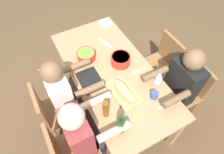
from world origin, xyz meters
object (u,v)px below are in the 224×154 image
(serving_bowl_greens, at_px, (121,59))
(diner_far_center, at_px, (65,94))
(serving_bowl_salad, at_px, (86,55))
(dining_table, at_px, (112,76))
(diner_far_left, at_px, (83,133))
(bread_loaf, at_px, (124,90))
(wine_bottle, at_px, (121,125))
(chair_far_center, at_px, (53,110))
(napkin_stack, at_px, (106,23))
(chair_far_left, at_px, (68,150))
(chair_near_center, at_px, (162,62))
(diner_near_left, at_px, (179,85))
(cup_near_left, at_px, (154,95))
(wine_glass, at_px, (160,76))
(chair_near_left, at_px, (186,89))
(beer_bottle, at_px, (106,109))

(serving_bowl_greens, bearing_deg, diner_far_center, 94.88)
(serving_bowl_salad, bearing_deg, dining_table, -151.72)
(diner_far_left, bearing_deg, bread_loaf, -72.18)
(diner_far_center, bearing_deg, wine_bottle, -153.76)
(diner_far_center, xyz_separation_m, serving_bowl_salad, (0.31, -0.40, 0.09))
(diner_far_left, relative_size, chair_far_center, 1.41)
(wine_bottle, height_order, napkin_stack, wine_bottle)
(chair_far_center, relative_size, serving_bowl_greens, 3.81)
(chair_far_left, bearing_deg, bread_loaf, -76.58)
(chair_near_center, distance_m, chair_far_center, 1.50)
(dining_table, xyz_separation_m, chair_far_center, (0.00, 0.75, -0.17))
(diner_near_left, distance_m, chair_near_center, 0.56)
(chair_far_left, relative_size, cup_near_left, 10.56)
(diner_far_left, xyz_separation_m, chair_far_center, (0.49, 0.18, -0.21))
(chair_near_center, xyz_separation_m, chair_far_left, (-0.49, 1.50, 0.00))
(chair_far_left, height_order, wine_glass, wine_glass)
(cup_near_left, height_order, napkin_stack, cup_near_left)
(dining_table, relative_size, bread_loaf, 5.52)
(diner_far_left, height_order, bread_loaf, diner_far_left)
(wine_glass, distance_m, cup_near_left, 0.21)
(chair_near_center, bearing_deg, diner_near_left, 159.30)
(serving_bowl_salad, distance_m, bread_loaf, 0.64)
(chair_near_left, relative_size, chair_far_left, 1.00)
(diner_far_center, distance_m, bread_loaf, 0.63)
(chair_near_left, distance_m, beer_bottle, 1.11)
(chair_near_left, height_order, beer_bottle, beer_bottle)
(chair_near_left, distance_m, wine_bottle, 1.08)
(dining_table, bearing_deg, bread_loaf, 173.55)
(serving_bowl_salad, xyz_separation_m, napkin_stack, (0.46, -0.49, -0.04))
(chair_near_center, distance_m, cup_near_left, 0.79)
(chair_far_left, bearing_deg, wine_bottle, -106.31)
(diner_far_left, height_order, cup_near_left, diner_far_left)
(dining_table, bearing_deg, serving_bowl_greens, -67.08)
(wine_glass, distance_m, napkin_stack, 1.14)
(diner_far_center, height_order, wine_glass, diner_far_center)
(chair_near_left, xyz_separation_m, diner_near_left, (0.00, 0.18, 0.21))
(beer_bottle, bearing_deg, wine_glass, -83.44)
(serving_bowl_greens, height_order, bread_loaf, bread_loaf)
(chair_near_center, relative_size, bread_loaf, 2.66)
(beer_bottle, bearing_deg, diner_near_left, -93.15)
(chair_near_center, xyz_separation_m, diner_far_center, (-0.00, 1.31, 0.21))
(cup_near_left, bearing_deg, wine_bottle, 106.11)
(chair_near_center, height_order, chair_far_center, same)
(diner_near_left, relative_size, serving_bowl_salad, 5.64)
(chair_far_center, xyz_separation_m, napkin_stack, (0.78, -1.07, 0.27))
(dining_table, xyz_separation_m, cup_near_left, (-0.50, -0.21, 0.13))
(diner_near_left, distance_m, wine_glass, 0.29)
(diner_near_left, xyz_separation_m, cup_near_left, (-0.01, 0.35, 0.08))
(wine_glass, bearing_deg, serving_bowl_greens, 26.89)
(diner_far_center, xyz_separation_m, wine_glass, (-0.36, -0.92, 0.16))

